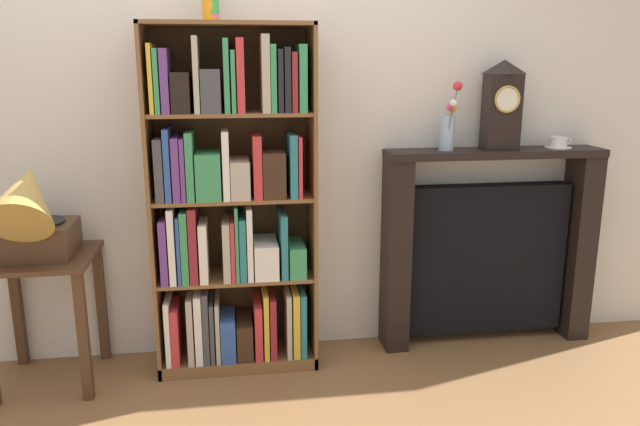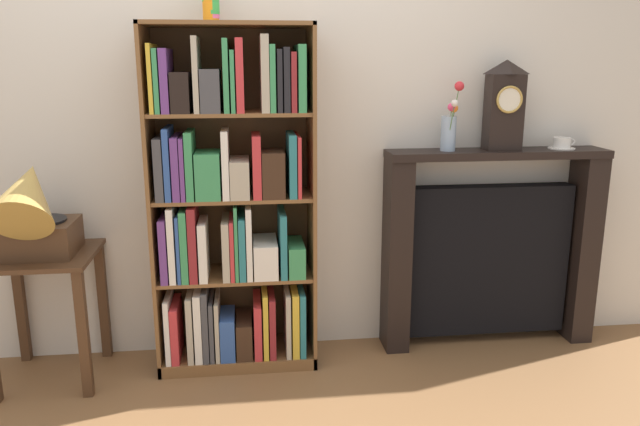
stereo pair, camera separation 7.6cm
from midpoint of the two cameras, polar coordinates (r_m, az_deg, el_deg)
ground_plane at (r=3.21m, az=-8.17°, el=-14.34°), size 8.04×6.40×0.02m
wall_back at (r=3.15m, az=-4.79°, el=10.19°), size 5.04×0.08×2.60m
bookshelf at (r=3.01m, az=-8.95°, el=-0.36°), size 0.78×0.33×1.67m
cup_stack at (r=2.99m, az=-10.90°, el=18.79°), size 0.08×0.08×0.19m
side_table_left at (r=3.18m, az=-24.81°, el=-6.48°), size 0.47×0.47×0.63m
gramophone at (r=3.01m, az=-25.93°, el=0.09°), size 0.32×0.47×0.52m
fireplace_mantel at (r=3.43m, az=14.66°, el=-3.20°), size 1.15×0.21×1.06m
mantel_clock at (r=3.28m, az=15.90°, el=9.62°), size 0.18×0.12×0.45m
flower_vase at (r=3.18m, az=11.16°, el=7.96°), size 0.11×0.12×0.34m
teacup_with_saucer at (r=3.45m, az=20.67°, el=6.10°), size 0.14×0.14×0.06m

